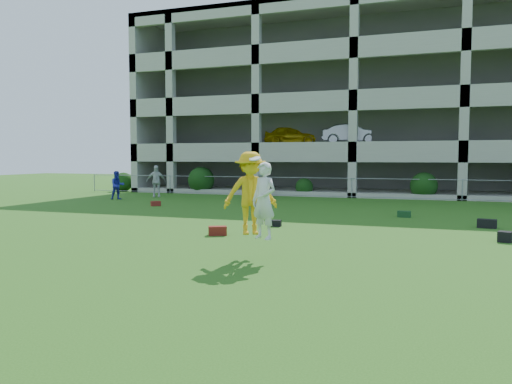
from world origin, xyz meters
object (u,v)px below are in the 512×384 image
at_px(bystander_a, 117,185).
at_px(parking_garage, 370,108).
at_px(bystander_c, 261,184).
at_px(crate_d, 505,237).
at_px(bystander_b, 156,181).
at_px(frisbee_contest, 253,195).

distance_m(bystander_a, parking_garage, 19.45).
relative_size(bystander_a, bystander_c, 1.01).
bearing_deg(bystander_a, bystander_c, -15.38).
relative_size(bystander_c, crate_d, 4.55).
height_order(bystander_b, bystander_c, bystander_b).
distance_m(bystander_a, frisbee_contest, 18.17).
xyz_separation_m(bystander_c, crate_d, (11.59, -12.89, -0.65)).
distance_m(frisbee_contest, parking_garage, 27.41).
relative_size(bystander_a, frisbee_contest, 0.80).
xyz_separation_m(bystander_b, frisbee_contest, (11.55, -15.18, 0.55)).
bearing_deg(bystander_c, parking_garage, 146.00).
distance_m(bystander_a, bystander_c, 8.34).
xyz_separation_m(bystander_a, frisbee_contest, (12.72, -12.95, 0.71)).
bearing_deg(parking_garage, bystander_a, -131.27).
relative_size(crate_d, frisbee_contest, 0.17).
bearing_deg(bystander_b, crate_d, -62.83).
bearing_deg(bystander_b, bystander_c, -11.52).
relative_size(bystander_b, crate_d, 5.46).
relative_size(bystander_b, parking_garage, 0.06).
relative_size(bystander_b, bystander_c, 1.20).
bearing_deg(crate_d, bystander_a, 155.49).
height_order(crate_d, parking_garage, parking_garage).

